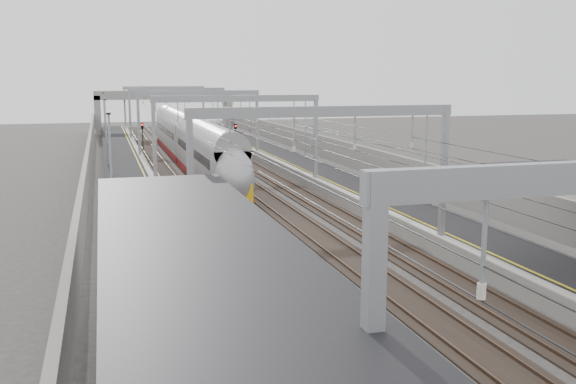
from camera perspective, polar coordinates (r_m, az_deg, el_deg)
platform_left at (r=51.94m, az=-13.78°, el=0.51°), size 4.00×120.00×1.00m
platform_right at (r=54.93m, az=3.12°, el=1.30°), size 4.00×120.00×1.00m
tracks at (r=52.93m, az=-5.09°, el=0.44°), size 11.40×140.00×0.20m
overhead_line at (r=58.76m, az=-6.44°, el=7.36°), size 13.00×140.00×6.60m
canopy_left at (r=10.15m, az=-3.93°, el=-11.85°), size 4.40×30.00×4.24m
overbridge at (r=106.75m, az=-10.92°, el=7.99°), size 22.00×2.20×6.90m
wall_left at (r=51.75m, az=-17.38°, el=1.54°), size 0.30×120.00×3.20m
wall_right at (r=55.91m, az=6.23°, el=2.55°), size 0.30×120.00×3.20m
train at (r=63.83m, az=-8.48°, el=3.85°), size 2.67×48.57×4.22m
signal_green at (r=81.25m, az=-12.82°, el=5.27°), size 0.32×0.32×3.48m
signal_red_near at (r=72.24m, az=-5.63°, el=4.91°), size 0.32×0.32×3.48m
signal_red_far at (r=77.42m, az=-4.69°, el=5.26°), size 0.32×0.32×3.48m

